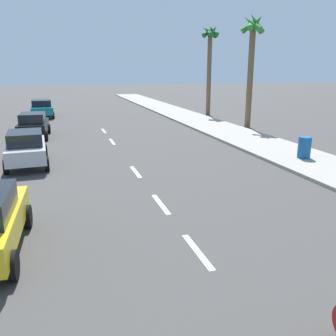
{
  "coord_description": "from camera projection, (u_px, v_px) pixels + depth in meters",
  "views": [
    {
      "loc": [
        -2.92,
        1.8,
        4.22
      ],
      "look_at": [
        0.34,
        12.55,
        1.1
      ],
      "focal_mm": 38.26,
      "sensor_mm": 36.0,
      "label": 1
    }
  ],
  "objects": [
    {
      "name": "lane_stripe_4",
      "position": [
        136.0,
        172.0,
        15.16
      ],
      "size": [
        0.16,
        1.8,
        0.01
      ],
      "primitive_type": "cube",
      "color": "white",
      "rests_on": "ground"
    },
    {
      "name": "ground_plane",
      "position": [
        120.0,
        152.0,
        18.73
      ],
      "size": [
        160.0,
        160.0,
        0.0
      ],
      "primitive_type": "plane",
      "color": "#423F3D"
    },
    {
      "name": "lane_stripe_2",
      "position": [
        197.0,
        251.0,
        8.57
      ],
      "size": [
        0.16,
        1.8,
        0.01
      ],
      "primitive_type": "cube",
      "color": "white",
      "rests_on": "ground"
    },
    {
      "name": "palm_tree_far",
      "position": [
        252.0,
        48.0,
        25.14
      ],
      "size": [
        1.71,
        1.77,
        8.01
      ],
      "color": "brown",
      "rests_on": "ground"
    },
    {
      "name": "parked_car_teal",
      "position": [
        42.0,
        108.0,
        32.12
      ],
      "size": [
        2.11,
        4.37,
        1.57
      ],
      "rotation": [
        0.0,
        0.0,
        0.03
      ],
      "color": "#14727A",
      "rests_on": "ground"
    },
    {
      "name": "trash_bin_far",
      "position": [
        304.0,
        147.0,
        16.87
      ],
      "size": [
        0.6,
        0.6,
        1.0
      ],
      "primitive_type": "cylinder",
      "color": "#14518C",
      "rests_on": "sidewalk_strip"
    },
    {
      "name": "lane_stripe_6",
      "position": [
        104.0,
        131.0,
        25.19
      ],
      "size": [
        0.16,
        1.8,
        0.01
      ],
      "primitive_type": "cube",
      "color": "white",
      "rests_on": "ground"
    },
    {
      "name": "lane_stripe_5",
      "position": [
        112.0,
        142.0,
        21.49
      ],
      "size": [
        0.16,
        1.8,
        0.01
      ],
      "primitive_type": "cube",
      "color": "white",
      "rests_on": "ground"
    },
    {
      "name": "palm_tree_distant",
      "position": [
        210.0,
        49.0,
        32.09
      ],
      "size": [
        1.75,
        1.79,
        8.04
      ],
      "color": "brown",
      "rests_on": "ground"
    },
    {
      "name": "lane_stripe_3",
      "position": [
        161.0,
        204.0,
        11.56
      ],
      "size": [
        0.16,
        1.8,
        0.01
      ],
      "primitive_type": "cube",
      "color": "white",
      "rests_on": "ground"
    },
    {
      "name": "parked_car_black",
      "position": [
        33.0,
        125.0,
        22.52
      ],
      "size": [
        1.95,
        3.96,
        1.57
      ],
      "rotation": [
        0.0,
        0.0,
        -0.04
      ],
      "color": "black",
      "rests_on": "ground"
    },
    {
      "name": "parked_car_silver",
      "position": [
        26.0,
        147.0,
        15.99
      ],
      "size": [
        1.95,
        3.91,
        1.57
      ],
      "rotation": [
        0.0,
        0.0,
        0.05
      ],
      "color": "#B7BABF",
      "rests_on": "ground"
    },
    {
      "name": "sidewalk_strip",
      "position": [
        241.0,
        136.0,
        22.81
      ],
      "size": [
        3.6,
        80.0,
        0.14
      ],
      "primitive_type": "cube",
      "color": "#9E998E",
      "rests_on": "ground"
    }
  ]
}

